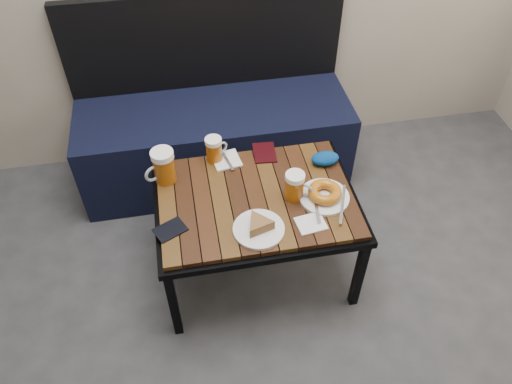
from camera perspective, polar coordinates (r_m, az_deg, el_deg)
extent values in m
cube|color=black|center=(2.70, -4.62, 5.65)|extent=(1.40, 0.50, 0.45)
cube|color=black|center=(2.62, -5.92, 16.83)|extent=(1.40, 0.05, 0.50)
cube|color=black|center=(2.08, -9.41, -12.53)|extent=(0.04, 0.03, 0.42)
cube|color=black|center=(2.18, 11.69, -9.21)|extent=(0.03, 0.03, 0.42)
cube|color=black|center=(2.43, -10.33, -1.34)|extent=(0.04, 0.04, 0.42)
cube|color=black|center=(2.51, 7.60, 1.06)|extent=(0.03, 0.04, 0.42)
cube|color=black|center=(2.08, 0.00, -1.25)|extent=(0.84, 0.62, 0.03)
cube|color=#3D250E|center=(2.06, 0.00, -0.75)|extent=(0.80, 0.58, 0.02)
cylinder|color=#974B0C|center=(2.12, -10.43, 2.67)|extent=(0.12, 0.12, 0.13)
cylinder|color=white|center=(2.07, -10.71, 4.22)|extent=(0.10, 0.10, 0.03)
torus|color=#8C999E|center=(2.11, -11.67, 2.05)|extent=(0.08, 0.05, 0.08)
cylinder|color=#974B0C|center=(2.20, -4.82, 4.65)|extent=(0.09, 0.09, 0.10)
cylinder|color=white|center=(2.16, -4.91, 5.83)|extent=(0.07, 0.07, 0.02)
torus|color=#8C999E|center=(2.21, -3.95, 5.10)|extent=(0.06, 0.04, 0.06)
cylinder|color=#974B0C|center=(2.02, 4.39, 0.46)|extent=(0.10, 0.10, 0.10)
cylinder|color=white|center=(1.98, 4.50, 1.75)|extent=(0.08, 0.08, 0.02)
torus|color=#8C999E|center=(2.02, 5.62, 0.22)|extent=(0.06, 0.04, 0.06)
cylinder|color=white|center=(1.93, 0.31, -4.27)|extent=(0.20, 0.20, 0.01)
cylinder|color=white|center=(2.07, 7.79, -0.56)|extent=(0.21, 0.21, 0.01)
torus|color=#96510D|center=(2.05, 7.87, -0.01)|extent=(0.14, 0.14, 0.04)
cube|color=#A5A8AD|center=(2.04, 9.86, -1.35)|extent=(0.09, 0.21, 0.00)
cube|color=#A5A8AD|center=(2.01, 6.93, -1.78)|extent=(0.04, 0.16, 0.00)
cube|color=white|center=(2.22, -3.40, 3.67)|extent=(0.13, 0.13, 0.01)
cube|color=#A5A8AD|center=(2.21, -3.41, 3.78)|extent=(0.05, 0.15, 0.00)
cube|color=white|center=(1.97, 6.28, -3.60)|extent=(0.12, 0.11, 0.01)
cube|color=black|center=(1.96, -9.78, -4.27)|extent=(0.14, 0.13, 0.01)
cube|color=black|center=(2.25, 0.97, 4.52)|extent=(0.11, 0.14, 0.01)
ellipsoid|color=#040B78|center=(2.21, 7.91, 3.82)|extent=(0.12, 0.08, 0.05)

